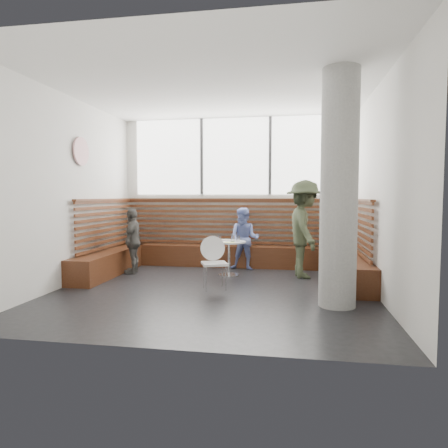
% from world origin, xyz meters
% --- Properties ---
extents(room, '(5.00, 5.00, 3.20)m').
position_xyz_m(room, '(0.00, 0.00, 1.60)').
color(room, silver).
rests_on(room, ground).
extents(booth, '(5.00, 2.50, 1.44)m').
position_xyz_m(booth, '(0.00, 1.77, 0.41)').
color(booth, '#3F1F0F').
rests_on(booth, ground).
extents(concrete_column, '(0.50, 0.50, 3.20)m').
position_xyz_m(concrete_column, '(1.85, -0.60, 1.60)').
color(concrete_column, gray).
rests_on(concrete_column, ground).
extents(wall_art, '(0.03, 0.50, 0.50)m').
position_xyz_m(wall_art, '(-2.46, 0.40, 2.30)').
color(wall_art, white).
rests_on(wall_art, room).
extents(cafe_table, '(0.64, 0.64, 0.66)m').
position_xyz_m(cafe_table, '(0.05, 1.24, 0.47)').
color(cafe_table, silver).
rests_on(cafe_table, ground).
extents(cafe_chair, '(0.41, 0.40, 0.85)m').
position_xyz_m(cafe_chair, '(-0.00, 0.16, 0.50)').
color(cafe_chair, white).
rests_on(cafe_chair, ground).
extents(adult_man, '(0.86, 1.26, 1.81)m').
position_xyz_m(adult_man, '(1.46, 1.32, 0.90)').
color(adult_man, '#3A432C').
rests_on(adult_man, ground).
extents(child_back, '(0.67, 0.54, 1.27)m').
position_xyz_m(child_back, '(0.27, 1.89, 0.64)').
color(child_back, '#7889D1').
rests_on(child_back, ground).
extents(child_left, '(0.38, 0.77, 1.27)m').
position_xyz_m(child_left, '(-1.84, 1.17, 0.63)').
color(child_left, '#4E4B47').
rests_on(child_left, ground).
extents(plate_near, '(0.21, 0.21, 0.01)m').
position_xyz_m(plate_near, '(-0.04, 1.39, 0.66)').
color(plate_near, white).
rests_on(plate_near, cafe_table).
extents(plate_far, '(0.19, 0.19, 0.01)m').
position_xyz_m(plate_far, '(0.11, 1.34, 0.66)').
color(plate_far, white).
rests_on(plate_far, cafe_table).
extents(glass_left, '(0.07, 0.07, 0.11)m').
position_xyz_m(glass_left, '(-0.11, 1.17, 0.71)').
color(glass_left, white).
rests_on(glass_left, cafe_table).
extents(glass_mid, '(0.07, 0.07, 0.12)m').
position_xyz_m(glass_mid, '(0.13, 1.20, 0.72)').
color(glass_mid, white).
rests_on(glass_mid, cafe_table).
extents(glass_right, '(0.07, 0.07, 0.10)m').
position_xyz_m(glass_right, '(0.22, 1.28, 0.71)').
color(glass_right, white).
rests_on(glass_right, cafe_table).
extents(menu_card, '(0.22, 0.17, 0.00)m').
position_xyz_m(menu_card, '(0.10, 1.03, 0.66)').
color(menu_card, '#A5C64C').
rests_on(menu_card, cafe_table).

